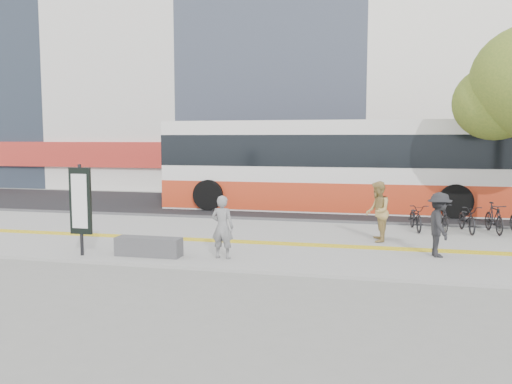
% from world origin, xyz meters
% --- Properties ---
extents(ground, '(120.00, 120.00, 0.00)m').
position_xyz_m(ground, '(0.00, 0.00, 0.00)').
color(ground, slate).
rests_on(ground, ground).
extents(sidewalk, '(40.00, 7.00, 0.08)m').
position_xyz_m(sidewalk, '(0.00, 1.50, 0.04)').
color(sidewalk, gray).
rests_on(sidewalk, ground).
extents(tactile_strip, '(40.00, 0.45, 0.01)m').
position_xyz_m(tactile_strip, '(0.00, 1.00, 0.09)').
color(tactile_strip, yellow).
rests_on(tactile_strip, sidewalk).
extents(street, '(40.00, 8.00, 0.06)m').
position_xyz_m(street, '(0.00, 9.00, 0.03)').
color(street, black).
rests_on(street, ground).
extents(curb, '(40.00, 0.25, 0.14)m').
position_xyz_m(curb, '(0.00, 5.00, 0.07)').
color(curb, '#3E3E41').
rests_on(curb, ground).
extents(bench, '(1.60, 0.45, 0.45)m').
position_xyz_m(bench, '(-2.60, -1.20, 0.30)').
color(bench, '#3E3E41').
rests_on(bench, sidewalk).
extents(signboard, '(0.55, 0.10, 2.20)m').
position_xyz_m(signboard, '(-4.20, -1.51, 1.37)').
color(signboard, black).
rests_on(signboard, sidewalk).
extents(bus, '(13.22, 3.13, 3.52)m').
position_xyz_m(bus, '(0.77, 8.50, 1.72)').
color(bus, silver).
rests_on(bus, street).
extents(bicycle_row, '(3.72, 1.63, 0.91)m').
position_xyz_m(bicycle_row, '(5.34, 4.00, 0.51)').
color(bicycle_row, black).
rests_on(bicycle_row, sidewalk).
extents(seated_woman, '(0.57, 0.40, 1.49)m').
position_xyz_m(seated_woman, '(-0.80, -1.04, 0.82)').
color(seated_woman, black).
rests_on(seated_woman, sidewalk).
extents(pedestrian_tan, '(0.66, 0.83, 1.65)m').
position_xyz_m(pedestrian_tan, '(2.71, 1.91, 0.91)').
color(pedestrian_tan, '#A78B4F').
rests_on(pedestrian_tan, sidewalk).
extents(pedestrian_dark, '(0.72, 1.07, 1.54)m').
position_xyz_m(pedestrian_dark, '(4.16, 0.32, 0.85)').
color(pedestrian_dark, black).
rests_on(pedestrian_dark, sidewalk).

